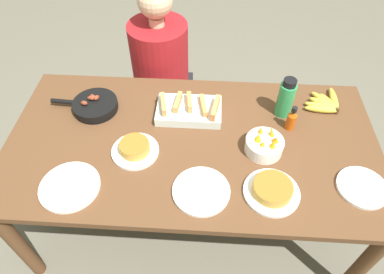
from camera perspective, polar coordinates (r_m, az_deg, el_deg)
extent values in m
plane|color=#666051|center=(2.28, 0.00, -12.64)|extent=(14.00, 14.00, 0.00)
cube|color=brown|center=(1.70, 0.00, -1.07)|extent=(1.84, 0.95, 0.03)
cylinder|color=brown|center=(2.01, -27.05, -15.54)|extent=(0.07, 0.07, 0.68)
cylinder|color=brown|center=(1.95, 26.62, -18.48)|extent=(0.07, 0.07, 0.68)
cylinder|color=brown|center=(2.43, -20.03, 1.84)|extent=(0.07, 0.07, 0.68)
cylinder|color=brown|center=(2.38, 21.78, -0.05)|extent=(0.07, 0.07, 0.68)
ellipsoid|color=gold|center=(2.02, 22.55, 5.77)|extent=(0.04, 0.19, 0.04)
ellipsoid|color=gold|center=(2.00, 21.83, 5.34)|extent=(0.10, 0.15, 0.04)
ellipsoid|color=gold|center=(1.99, 21.22, 5.51)|extent=(0.14, 0.17, 0.04)
ellipsoid|color=gold|center=(1.97, 21.10, 5.07)|extent=(0.16, 0.13, 0.04)
ellipsoid|color=gold|center=(1.95, 20.78, 4.70)|extent=(0.18, 0.09, 0.04)
ellipsoid|color=gold|center=(1.94, 20.78, 4.35)|extent=(0.18, 0.05, 0.04)
cylinder|color=#4C3819|center=(1.96, 23.00, 4.04)|extent=(0.02, 0.02, 0.04)
cube|color=silver|center=(1.80, -0.51, 4.40)|extent=(0.34, 0.21, 0.05)
cube|color=#ED8E4C|center=(1.77, -4.78, 5.41)|extent=(0.05, 0.14, 0.05)
cube|color=#ED8E4C|center=(1.78, -2.36, 5.77)|extent=(0.04, 0.13, 0.04)
cube|color=#ED8E4C|center=(1.78, -0.41, 5.81)|extent=(0.04, 0.13, 0.05)
cube|color=#ED8E4C|center=(1.77, 1.88, 5.24)|extent=(0.05, 0.14, 0.04)
cube|color=#ED8E4C|center=(1.75, 3.91, 4.81)|extent=(0.05, 0.16, 0.05)
cylinder|color=black|center=(1.91, -15.66, 4.58)|extent=(0.23, 0.23, 0.01)
cylinder|color=black|center=(1.89, -15.82, 5.15)|extent=(0.24, 0.24, 0.04)
cylinder|color=black|center=(1.96, -20.76, 5.56)|extent=(0.13, 0.03, 0.02)
ellipsoid|color=brown|center=(1.89, -16.35, 6.34)|extent=(0.05, 0.04, 0.03)
ellipsoid|color=brown|center=(1.88, -15.63, 6.32)|extent=(0.04, 0.04, 0.03)
ellipsoid|color=brown|center=(1.87, -17.54, 5.42)|extent=(0.04, 0.04, 0.03)
ellipsoid|color=brown|center=(1.89, -16.31, 6.40)|extent=(0.04, 0.05, 0.03)
cylinder|color=white|center=(1.66, -9.42, -2.34)|extent=(0.23, 0.23, 0.02)
cylinder|color=gold|center=(1.63, -9.55, -1.66)|extent=(0.14, 0.14, 0.04)
cylinder|color=#9F6624|center=(1.62, -9.66, -1.11)|extent=(0.14, 0.14, 0.00)
cylinder|color=white|center=(1.54, 13.08, -8.97)|extent=(0.24, 0.24, 0.02)
cylinder|color=gold|center=(1.51, 13.27, -8.37)|extent=(0.17, 0.17, 0.04)
cylinder|color=#9F6624|center=(1.50, 13.42, -7.89)|extent=(0.17, 0.17, 0.00)
cylinder|color=white|center=(1.69, 26.50, -7.53)|extent=(0.22, 0.22, 0.02)
cylinder|color=silver|center=(1.68, 27.55, -7.57)|extent=(0.14, 0.01, 0.01)
cube|color=silver|center=(1.64, 24.54, -7.64)|extent=(0.05, 0.02, 0.00)
cylinder|color=white|center=(1.50, 1.53, -8.99)|extent=(0.25, 0.25, 0.02)
cylinder|color=silver|center=(1.51, 1.93, -8.01)|extent=(0.02, 0.12, 0.01)
cube|color=silver|center=(1.46, 2.12, -10.65)|extent=(0.03, 0.05, 0.00)
cylinder|color=white|center=(1.61, -19.69, -7.80)|extent=(0.27, 0.27, 0.02)
cylinder|color=silver|center=(1.60, -20.60, -7.92)|extent=(0.07, 0.10, 0.01)
cube|color=silver|center=(1.62, -18.45, -6.09)|extent=(0.04, 0.05, 0.00)
cylinder|color=white|center=(1.66, 11.92, -1.39)|extent=(0.18, 0.18, 0.07)
cone|color=orange|center=(1.62, 13.75, -0.43)|extent=(0.05, 0.05, 0.06)
cone|color=orange|center=(1.64, 13.13, 0.83)|extent=(0.05, 0.05, 0.06)
cone|color=orange|center=(1.65, 11.38, 1.13)|extent=(0.04, 0.04, 0.05)
cone|color=orange|center=(1.62, 10.97, -0.06)|extent=(0.04, 0.05, 0.05)
cone|color=orange|center=(1.60, 11.71, -1.12)|extent=(0.04, 0.04, 0.04)
cone|color=orange|center=(1.60, 13.40, -1.14)|extent=(0.05, 0.05, 0.05)
cylinder|color=#2D9351|center=(1.82, 15.29, 6.02)|extent=(0.08, 0.08, 0.19)
cylinder|color=black|center=(1.75, 16.01, 8.69)|extent=(0.07, 0.07, 0.03)
cylinder|color=#C64C0F|center=(1.79, 16.14, 2.47)|extent=(0.05, 0.05, 0.09)
cone|color=#C64C0F|center=(1.75, 16.52, 3.75)|extent=(0.05, 0.05, 0.03)
cylinder|color=black|center=(1.73, 16.71, 4.38)|extent=(0.03, 0.03, 0.03)
cube|color=black|center=(2.55, -4.65, 4.17)|extent=(0.40, 0.40, 0.44)
cylinder|color=maroon|center=(2.25, -5.38, 12.69)|extent=(0.37, 0.37, 0.49)
cylinder|color=#DBB28E|center=(2.11, -5.92, 18.65)|extent=(0.09, 0.09, 0.05)
sphere|color=#DBB28E|center=(2.05, -6.22, 21.71)|extent=(0.20, 0.20, 0.20)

